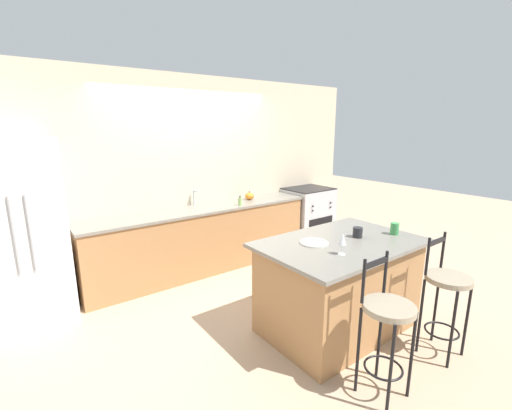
% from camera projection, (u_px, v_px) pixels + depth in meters
% --- Properties ---
extents(ground_plane, '(18.00, 18.00, 0.00)m').
position_uv_depth(ground_plane, '(216.00, 278.00, 4.66)').
color(ground_plane, tan).
extents(wall_back, '(6.00, 0.07, 2.70)m').
position_uv_depth(wall_back, '(190.00, 174.00, 4.86)').
color(wall_back, beige).
rests_on(wall_back, ground_plane).
extents(back_counter, '(3.27, 0.63, 0.91)m').
position_uv_depth(back_counter, '(202.00, 239.00, 4.83)').
color(back_counter, '#A87547').
rests_on(back_counter, ground_plane).
extents(sink_faucet, '(0.02, 0.13, 0.22)m').
position_uv_depth(sink_faucet, '(194.00, 196.00, 4.85)').
color(sink_faucet, '#ADAFB5').
rests_on(sink_faucet, back_counter).
extents(kitchen_island, '(1.59, 1.05, 0.92)m').
position_uv_depth(kitchen_island, '(339.00, 285.00, 3.41)').
color(kitchen_island, '#A87547').
rests_on(kitchen_island, ground_plane).
extents(refrigerator, '(0.78, 0.77, 1.91)m').
position_uv_depth(refrigerator, '(21.00, 234.00, 3.44)').
color(refrigerator, white).
rests_on(refrigerator, ground_plane).
extents(oven_range, '(0.77, 0.66, 0.97)m').
position_uv_depth(oven_range, '(307.00, 216.00, 5.98)').
color(oven_range, '#B7B7BC').
rests_on(oven_range, ground_plane).
extents(bar_stool_near, '(0.38, 0.38, 1.09)m').
position_uv_depth(bar_stool_near, '(387.00, 322.00, 2.51)').
color(bar_stool_near, black).
rests_on(bar_stool_near, ground_plane).
extents(bar_stool_far, '(0.38, 0.38, 1.09)m').
position_uv_depth(bar_stool_far, '(446.00, 291.00, 2.98)').
color(bar_stool_far, black).
rests_on(bar_stool_far, ground_plane).
extents(dinner_plate, '(0.27, 0.27, 0.02)m').
position_uv_depth(dinner_plate, '(314.00, 242.00, 3.25)').
color(dinner_plate, beige).
rests_on(dinner_plate, kitchen_island).
extents(wine_glass, '(0.07, 0.07, 0.19)m').
position_uv_depth(wine_glass, '(342.00, 239.00, 2.94)').
color(wine_glass, white).
rests_on(wine_glass, kitchen_island).
extents(coffee_mug, '(0.13, 0.10, 0.10)m').
position_uv_depth(coffee_mug, '(358.00, 232.00, 3.42)').
color(coffee_mug, '#232326').
rests_on(coffee_mug, kitchen_island).
extents(tumbler_cup, '(0.08, 0.08, 0.12)m').
position_uv_depth(tumbler_cup, '(395.00, 229.00, 3.52)').
color(tumbler_cup, '#3D934C').
rests_on(tumbler_cup, kitchen_island).
extents(pumpkin_decoration, '(0.14, 0.14, 0.13)m').
position_uv_depth(pumpkin_decoration, '(249.00, 196.00, 5.24)').
color(pumpkin_decoration, orange).
rests_on(pumpkin_decoration, back_counter).
extents(soap_bottle, '(0.05, 0.05, 0.14)m').
position_uv_depth(soap_bottle, '(240.00, 201.00, 4.86)').
color(soap_bottle, '#89B260').
rests_on(soap_bottle, back_counter).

